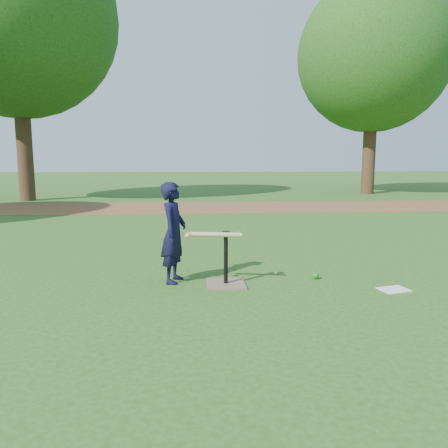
{
  "coord_description": "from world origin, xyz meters",
  "views": [
    {
      "loc": [
        -0.43,
        -5.03,
        1.42
      ],
      "look_at": [
        -0.08,
        0.01,
        0.65
      ],
      "focal_mm": 35.0,
      "sensor_mm": 36.0,
      "label": 1
    }
  ],
  "objects": [
    {
      "name": "tree_left",
      "position": [
        -6.0,
        10.0,
        5.87
      ],
      "size": [
        6.4,
        6.4,
        9.08
      ],
      "color": "#382316",
      "rests_on": "ground"
    },
    {
      "name": "clipboard",
      "position": [
        1.72,
        -0.61,
        0.01
      ],
      "size": [
        0.35,
        0.3,
        0.01
      ],
      "primitive_type": "cube",
      "rotation": [
        0.0,
        0.0,
        0.25
      ],
      "color": "white",
      "rests_on": "ground"
    },
    {
      "name": "wiffle_ball_ground",
      "position": [
        0.99,
        -0.12,
        0.04
      ],
      "size": [
        0.08,
        0.08,
        0.08
      ],
      "primitive_type": "sphere",
      "color": "#0D9217",
      "rests_on": "ground"
    },
    {
      "name": "child",
      "position": [
        -0.67,
        -0.11,
        0.58
      ],
      "size": [
        0.37,
        0.47,
        1.15
      ],
      "primitive_type": "imported",
      "rotation": [
        0.0,
        0.0,
        1.33
      ],
      "color": "black",
      "rests_on": "ground"
    },
    {
      "name": "ground",
      "position": [
        0.0,
        0.0,
        0.0
      ],
      "size": [
        80.0,
        80.0,
        0.0
      ],
      "primitive_type": "plane",
      "color": "#285116",
      "rests_on": "ground"
    },
    {
      "name": "tree_right",
      "position": [
        6.5,
        12.0,
        5.29
      ],
      "size": [
        5.8,
        5.8,
        8.21
      ],
      "color": "#382316",
      "rests_on": "ground"
    },
    {
      "name": "swing_action",
      "position": [
        -0.18,
        -0.3,
        0.58
      ],
      "size": [
        0.64,
        0.16,
        0.08
      ],
      "color": "tan",
      "rests_on": "ground"
    },
    {
      "name": "dirt_strip",
      "position": [
        0.0,
        7.5,
        0.01
      ],
      "size": [
        24.0,
        3.0,
        0.01
      ],
      "primitive_type": "cube",
      "color": "brown",
      "rests_on": "ground"
    },
    {
      "name": "batting_tee",
      "position": [
        -0.08,
        -0.29,
        0.11
      ],
      "size": [
        0.43,
        0.43,
        0.61
      ],
      "color": "#7A644D",
      "rests_on": "ground"
    }
  ]
}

